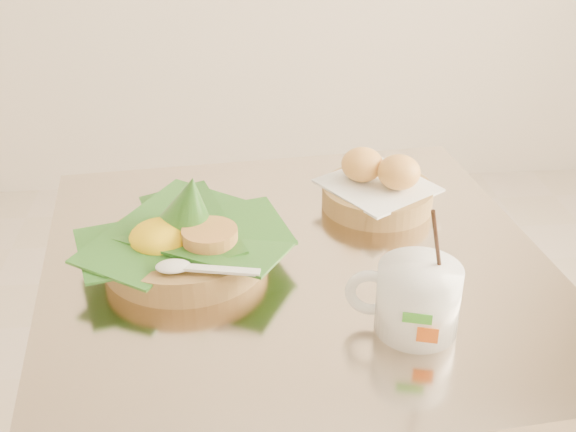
{
  "coord_description": "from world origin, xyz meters",
  "views": [
    {
      "loc": [
        0.09,
        -0.84,
        1.29
      ],
      "look_at": [
        0.16,
        0.02,
        0.82
      ],
      "focal_mm": 45.0,
      "sensor_mm": 36.0,
      "label": 1
    }
  ],
  "objects": [
    {
      "name": "cafe_table",
      "position": [
        0.17,
        0.01,
        0.53
      ],
      "size": [
        0.77,
        0.77,
        0.75
      ],
      "rotation": [
        0.0,
        0.0,
        0.1
      ],
      "color": "gray",
      "rests_on": "floor"
    },
    {
      "name": "rice_basket",
      "position": [
        0.02,
        0.02,
        0.79
      ],
      "size": [
        0.28,
        0.28,
        0.14
      ],
      "rotation": [
        0.0,
        0.0,
        0.1
      ],
      "color": "#9D7C43",
      "rests_on": "cafe_table"
    },
    {
      "name": "bread_basket",
      "position": [
        0.32,
        0.17,
        0.78
      ],
      "size": [
        0.21,
        0.21,
        0.09
      ],
      "rotation": [
        0.0,
        0.0,
        -0.21
      ],
      "color": "#9D7C43",
      "rests_on": "cafe_table"
    },
    {
      "name": "coffee_mug",
      "position": [
        0.3,
        -0.15,
        0.8
      ],
      "size": [
        0.14,
        0.11,
        0.17
      ],
      "rotation": [
        0.0,
        0.0,
        -0.28
      ],
      "color": "white",
      "rests_on": "cafe_table"
    }
  ]
}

